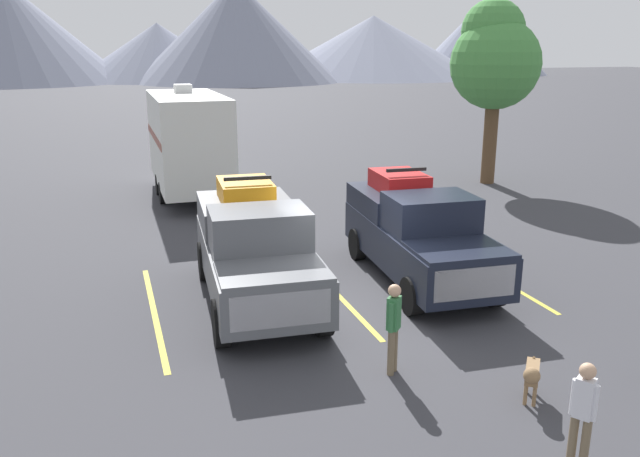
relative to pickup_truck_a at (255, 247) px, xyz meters
name	(u,v)px	position (x,y,z in m)	size (l,w,h in m)	color
ground_plane	(347,304)	(1.79, -0.85, -1.21)	(240.00, 240.00, 0.00)	#38383D
pickup_truck_a	(255,247)	(0.00, 0.00, 0.00)	(2.53, 5.49, 2.60)	#595B60
pickup_truck_b	(417,231)	(3.95, 0.21, -0.06)	(2.46, 5.57, 2.50)	black
lot_stripe_a	(154,313)	(-2.18, -0.03, -1.20)	(0.12, 5.50, 0.01)	gold
lot_stripe_b	(334,291)	(1.79, -0.03, -1.20)	(0.12, 5.50, 0.01)	gold
lot_stripe_c	(486,272)	(5.76, -0.03, -1.20)	(0.12, 5.50, 0.01)	gold
camper_trailer_a	(189,140)	(0.00, 10.44, 0.89)	(2.42, 7.24, 3.98)	silver
person_a	(394,323)	(1.46, -3.90, -0.29)	(0.30, 0.30, 1.60)	#726047
person_b	(583,409)	(2.66, -7.04, -0.32)	(0.27, 0.30, 1.54)	#726047
dog	(532,375)	(3.09, -5.45, -0.73)	(0.57, 0.67, 0.69)	olive
tree_a	(495,57)	(11.63, 9.24, 3.70)	(3.46, 3.46, 7.08)	brown
mountain_ridge	(160,40)	(6.36, 90.59, 4.78)	(140.41, 39.94, 14.59)	gray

